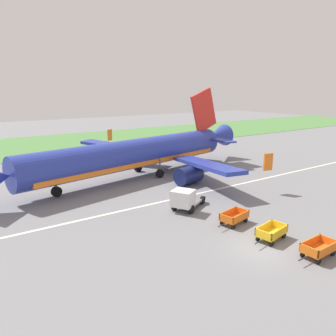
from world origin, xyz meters
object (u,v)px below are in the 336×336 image
baggage_cart_second_in_row (271,232)px  baggage_cart_third_in_row (234,217)px  service_truck_beside_carts (185,199)px  airplane (140,154)px  baggage_cart_nearest (319,248)px

baggage_cart_second_in_row → baggage_cart_third_in_row: bearing=92.6°
baggage_cart_third_in_row → service_truck_beside_carts: bearing=107.4°
baggage_cart_second_in_row → baggage_cart_third_in_row: same height
airplane → baggage_cart_third_in_row: size_ratio=10.35×
baggage_cart_nearest → baggage_cart_second_in_row: 3.52m
baggage_cart_nearest → baggage_cart_second_in_row: size_ratio=0.98×
service_truck_beside_carts → baggage_cart_second_in_row: bearing=-78.8°
baggage_cart_second_in_row → baggage_cart_third_in_row: 3.73m
airplane → baggage_cart_nearest: 25.11m
airplane → service_truck_beside_carts: bearing=-100.7°
airplane → service_truck_beside_carts: airplane is taller
airplane → service_truck_beside_carts: size_ratio=7.90×
airplane → baggage_cart_third_in_row: 17.99m
baggage_cart_second_in_row → baggage_cart_nearest: bearing=-80.4°
airplane → baggage_cart_third_in_row: (-0.91, -17.80, -2.45)m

